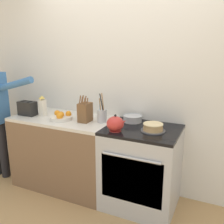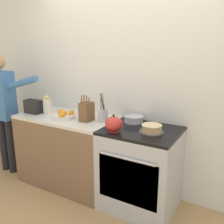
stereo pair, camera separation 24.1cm
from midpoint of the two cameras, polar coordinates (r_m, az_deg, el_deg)
ground_plane at (r=2.90m, az=-4.62°, el=-21.98°), size 16.00×16.00×0.00m
wall_back at (r=2.95m, az=1.25°, el=6.36°), size 8.00×0.04×2.60m
counter_cabinet at (r=3.25m, az=-12.83°, el=-8.86°), size 1.23×0.65×0.90m
stove_range at (r=2.80m, az=4.16°, el=-12.58°), size 0.78×0.68×0.90m
layer_cake at (r=2.54m, az=6.71°, el=-3.60°), size 0.25×0.25×0.08m
tea_kettle at (r=2.52m, az=-1.93°, el=-2.76°), size 0.22×0.18×0.18m
mixing_bowl at (r=2.84m, az=2.31°, el=-1.50°), size 0.22×0.22×0.08m
knife_block at (r=2.86m, az=-8.59°, el=-0.06°), size 0.12×0.16×0.31m
utensil_crock at (r=2.82m, az=-4.76°, el=-0.79°), size 0.11×0.11×0.34m
fruit_bowl at (r=3.01m, az=-13.79°, el=-1.07°), size 0.26×0.26×0.10m
toaster at (r=3.32m, az=-20.77°, el=0.78°), size 0.24×0.12×0.18m
milk_carton at (r=3.22m, az=-17.70°, el=1.25°), size 0.07×0.07×0.25m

